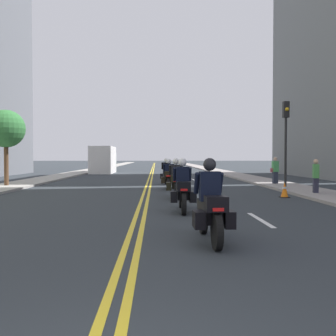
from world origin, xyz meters
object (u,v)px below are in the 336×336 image
at_px(motorcycle_4, 166,173).
at_px(traffic_cone_0, 285,190).
at_px(motorcycle_1, 183,190).
at_px(pedestrian_1, 316,177).
at_px(parked_truck, 104,161).
at_px(pedestrian_0, 275,171).
at_px(motorcycle_3, 169,177).
at_px(motorcycle_2, 176,182).
at_px(street_tree_0, 6,129).
at_px(motorcycle_0, 210,208).
at_px(traffic_light_near, 286,129).

height_order(motorcycle_4, traffic_cone_0, motorcycle_4).
xyz_separation_m(motorcycle_1, traffic_cone_0, (4.55, 4.01, -0.34)).
distance_m(motorcycle_1, traffic_cone_0, 6.07).
bearing_deg(motorcycle_4, pedestrian_1, -49.33).
bearing_deg(parked_truck, pedestrian_0, -55.05).
bearing_deg(motorcycle_3, motorcycle_2, -85.24).
xyz_separation_m(motorcycle_4, traffic_cone_0, (4.73, -8.39, -0.33)).
distance_m(motorcycle_3, parked_truck, 21.55).
bearing_deg(motorcycle_1, motorcycle_3, 91.88).
xyz_separation_m(motorcycle_4, pedestrian_0, (6.47, -1.64, 0.22)).
bearing_deg(traffic_cone_0, street_tree_0, 157.28).
distance_m(motorcycle_0, motorcycle_4, 16.61).
distance_m(motorcycle_4, traffic_cone_0, 9.64).
height_order(motorcycle_0, street_tree_0, street_tree_0).
relative_size(motorcycle_2, traffic_light_near, 0.48).
bearing_deg(pedestrian_1, traffic_cone_0, 126.20).
height_order(motorcycle_1, pedestrian_0, pedestrian_0).
height_order(motorcycle_3, parked_truck, parked_truck).
xyz_separation_m(traffic_light_near, pedestrian_1, (0.55, -2.30, -2.26)).
relative_size(motorcycle_0, motorcycle_4, 1.00).
bearing_deg(motorcycle_4, street_tree_0, -162.79).
relative_size(motorcycle_4, traffic_light_near, 0.49).
relative_size(motorcycle_0, motorcycle_1, 0.99).
relative_size(motorcycle_2, street_tree_0, 0.50).
height_order(motorcycle_2, pedestrian_1, motorcycle_2).
bearing_deg(traffic_light_near, motorcycle_2, -150.35).
bearing_deg(pedestrian_1, motorcycle_2, 109.39).
height_order(pedestrian_1, parked_truck, parked_truck).
bearing_deg(street_tree_0, motorcycle_4, 16.47).
bearing_deg(parked_truck, traffic_cone_0, -66.28).
distance_m(motorcycle_2, traffic_cone_0, 4.57).
bearing_deg(motorcycle_4, parked_truck, 111.36).
height_order(motorcycle_2, motorcycle_4, motorcycle_2).
xyz_separation_m(motorcycle_3, pedestrian_1, (6.34, -3.49, 0.17)).
height_order(traffic_cone_0, parked_truck, parked_truck).
relative_size(motorcycle_4, pedestrian_0, 1.31).
bearing_deg(pedestrian_0, parked_truck, -66.69).
bearing_deg(traffic_light_near, motorcycle_4, 137.62).
bearing_deg(motorcycle_0, parked_truck, 98.99).
distance_m(motorcycle_1, street_tree_0, 13.62).
xyz_separation_m(motorcycle_0, motorcycle_2, (-0.26, 8.07, -0.00)).
bearing_deg(traffic_light_near, parked_truck, 118.88).
relative_size(motorcycle_0, pedestrian_1, 1.36).
relative_size(motorcycle_1, traffic_light_near, 0.50).
xyz_separation_m(traffic_cone_0, pedestrian_1, (1.64, 0.77, 0.51)).
height_order(motorcycle_2, street_tree_0, street_tree_0).
height_order(motorcycle_4, street_tree_0, street_tree_0).
xyz_separation_m(motorcycle_3, parked_truck, (-6.23, 20.62, 0.62)).
bearing_deg(motorcycle_0, street_tree_0, 121.64).
bearing_deg(motorcycle_1, street_tree_0, 134.03).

